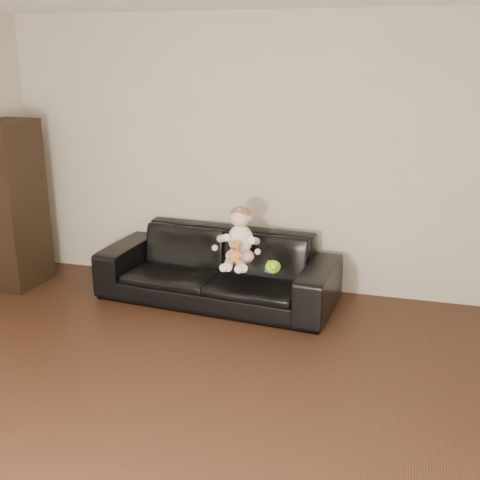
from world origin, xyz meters
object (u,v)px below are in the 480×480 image
(toy_rattle, at_px, (269,265))
(toy_blue_disc, at_px, (271,270))
(cabinet, at_px, (14,205))
(toy_green, at_px, (273,267))
(sofa, at_px, (217,267))
(baby, at_px, (240,239))
(teddy_bear, at_px, (236,252))

(toy_rattle, distance_m, toy_blue_disc, 0.08)
(cabinet, distance_m, toy_green, 2.65)
(sofa, distance_m, baby, 0.43)
(sofa, xyz_separation_m, toy_green, (0.59, -0.27, 0.16))
(baby, relative_size, toy_rattle, 8.72)
(toy_green, bearing_deg, toy_rattle, 117.96)
(sofa, relative_size, toy_rattle, 36.53)
(sofa, relative_size, baby, 4.19)
(toy_blue_disc, bearing_deg, teddy_bear, -169.38)
(cabinet, height_order, toy_green, cabinet)
(toy_green, bearing_deg, toy_blue_disc, 123.06)
(cabinet, distance_m, toy_blue_disc, 2.63)
(sofa, xyz_separation_m, baby, (0.25, -0.12, 0.33))
(toy_green, bearing_deg, sofa, 155.67)
(sofa, distance_m, toy_rattle, 0.56)
(cabinet, xyz_separation_m, baby, (2.29, 0.02, -0.16))
(toy_green, distance_m, toy_rattle, 0.13)
(teddy_bear, bearing_deg, cabinet, 146.70)
(teddy_bear, bearing_deg, baby, 63.78)
(teddy_bear, bearing_deg, sofa, 103.08)
(sofa, distance_m, cabinet, 2.10)
(toy_green, xyz_separation_m, toy_rattle, (-0.06, 0.12, -0.03))
(baby, distance_m, toy_rattle, 0.34)
(sofa, height_order, toy_blue_disc, sofa)
(sofa, relative_size, toy_green, 13.64)
(sofa, bearing_deg, cabinet, -170.99)
(baby, xyz_separation_m, toy_green, (0.34, -0.15, -0.18))
(sofa, xyz_separation_m, teddy_bear, (0.26, -0.28, 0.26))
(toy_rattle, xyz_separation_m, toy_blue_disc, (0.03, -0.07, -0.02))
(toy_green, bearing_deg, teddy_bear, -177.93)
(toy_blue_disc, bearing_deg, sofa, 158.39)
(baby, xyz_separation_m, toy_rattle, (0.28, -0.03, -0.20))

